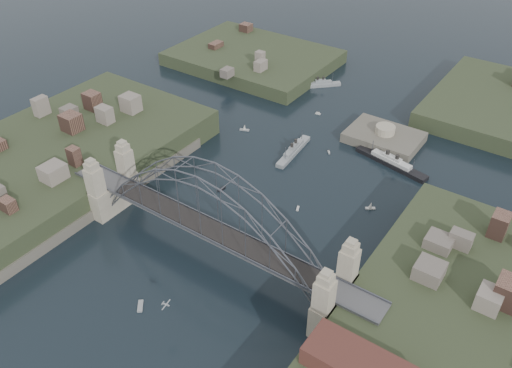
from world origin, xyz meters
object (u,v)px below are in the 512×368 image
(wharf_shed, at_px, (363,368))
(naval_cruiser_far, at_px, (320,84))
(bridge, at_px, (209,216))
(ocean_liner, at_px, (391,162))
(naval_cruiser_near, at_px, (293,151))
(fort_island, at_px, (383,142))

(wharf_shed, xyz_separation_m, naval_cruiser_far, (-66.98, 106.31, -9.19))
(bridge, height_order, ocean_liner, bridge)
(bridge, relative_size, ocean_liner, 3.60)
(naval_cruiser_far, bearing_deg, bridge, -76.02)
(bridge, relative_size, naval_cruiser_near, 4.49)
(fort_island, bearing_deg, ocean_liner, -56.83)
(bridge, bearing_deg, naval_cruiser_near, 98.74)
(wharf_shed, xyz_separation_m, ocean_liner, (-24.89, 73.12, -9.12))
(bridge, height_order, wharf_shed, bridge)
(bridge, distance_m, wharf_shed, 46.23)
(fort_island, xyz_separation_m, wharf_shed, (32.00, -84.00, 10.34))
(naval_cruiser_far, height_order, ocean_liner, ocean_liner)
(fort_island, relative_size, naval_cruiser_near, 1.18)
(bridge, xyz_separation_m, wharf_shed, (44.00, -14.00, -2.32))
(naval_cruiser_far, xyz_separation_m, ocean_liner, (42.09, -33.19, 0.07))
(wharf_shed, bearing_deg, ocean_liner, 108.80)
(wharf_shed, bearing_deg, naval_cruiser_far, 122.21)
(bridge, xyz_separation_m, naval_cruiser_near, (-7.42, 48.30, -11.46))
(wharf_shed, height_order, naval_cruiser_far, wharf_shed)
(bridge, distance_m, fort_island, 72.14)
(bridge, bearing_deg, wharf_shed, -17.65)
(bridge, relative_size, naval_cruiser_far, 6.75)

